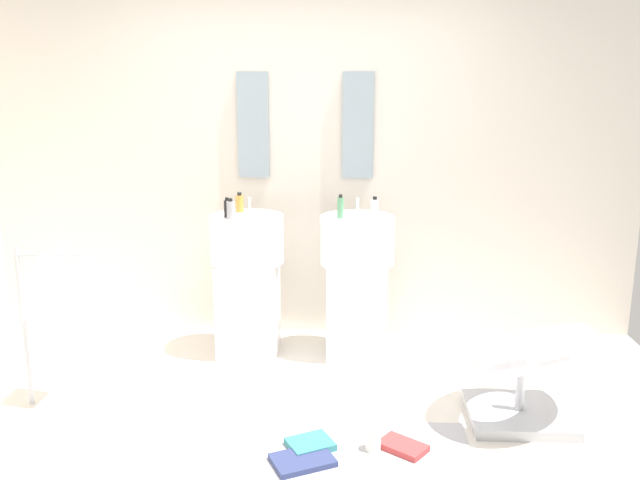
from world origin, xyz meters
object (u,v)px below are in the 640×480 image
(pedestal_sink_right, at_px, (357,279))
(soap_bottle_black, at_px, (227,208))
(soap_bottle_green, at_px, (341,207))
(soap_bottle_amber, at_px, (240,203))
(magazine_navy, at_px, (303,460))
(soap_bottle_clear, at_px, (375,208))
(soap_bottle_grey, at_px, (231,210))
(lounge_chair, at_px, (522,361))
(towel_rack, at_px, (48,301))
(magazine_teal, at_px, (310,444))
(pedestal_sink_left, at_px, (248,278))
(coffee_mug, at_px, (373,440))
(magazine_red, at_px, (403,446))

(pedestal_sink_right, xyz_separation_m, soap_bottle_black, (-0.86, -0.07, 0.50))
(soap_bottle_green, distance_m, soap_bottle_amber, 0.72)
(magazine_navy, relative_size, soap_bottle_green, 1.87)
(soap_bottle_clear, bearing_deg, soap_bottle_green, -176.50)
(pedestal_sink_right, height_order, soap_bottle_green, soap_bottle_green)
(pedestal_sink_right, bearing_deg, soap_bottle_grey, -170.80)
(soap_bottle_clear, xyz_separation_m, soap_bottle_black, (-0.97, -0.02, -0.01))
(soap_bottle_amber, bearing_deg, lounge_chair, -30.78)
(towel_rack, xyz_separation_m, magazine_teal, (1.51, -0.43, -0.60))
(pedestal_sink_left, xyz_separation_m, coffee_mug, (0.82, -1.27, -0.47))
(soap_bottle_black, bearing_deg, pedestal_sink_left, 32.18)
(soap_bottle_black, xyz_separation_m, soap_bottle_green, (0.74, 0.00, 0.01))
(magazine_red, bearing_deg, lounge_chair, 65.13)
(magazine_teal, height_order, soap_bottle_clear, soap_bottle_clear)
(lounge_chair, distance_m, towel_rack, 2.66)
(magazine_red, bearing_deg, towel_rack, -155.65)
(magazine_teal, bearing_deg, lounge_chair, -10.08)
(pedestal_sink_right, xyz_separation_m, soap_bottle_grey, (-0.82, -0.13, 0.50))
(magazine_red, xyz_separation_m, soap_bottle_amber, (-1.03, 1.38, 1.01))
(lounge_chair, bearing_deg, magazine_red, -151.48)
(towel_rack, height_order, soap_bottle_green, soap_bottle_green)
(soap_bottle_grey, relative_size, soap_bottle_clear, 0.96)
(magazine_navy, height_order, coffee_mug, coffee_mug)
(coffee_mug, height_order, soap_bottle_amber, soap_bottle_amber)
(soap_bottle_clear, bearing_deg, soap_bottle_amber, 169.13)
(soap_bottle_grey, bearing_deg, soap_bottle_clear, 4.78)
(soap_bottle_green, bearing_deg, soap_bottle_grey, -174.82)
(magazine_red, height_order, magazine_teal, magazine_teal)
(pedestal_sink_left, height_order, magazine_teal, pedestal_sink_left)
(pedestal_sink_left, bearing_deg, magazine_red, -52.33)
(pedestal_sink_right, relative_size, soap_bottle_green, 6.86)
(pedestal_sink_left, relative_size, soap_bottle_black, 8.11)
(towel_rack, relative_size, soap_bottle_green, 6.08)
(coffee_mug, bearing_deg, pedestal_sink_left, 122.91)
(pedestal_sink_left, relative_size, soap_bottle_grey, 7.81)
(magazine_navy, relative_size, magazine_red, 1.24)
(lounge_chair, distance_m, magazine_red, 0.83)
(towel_rack, height_order, coffee_mug, towel_rack)
(magazine_red, height_order, soap_bottle_green, soap_bottle_green)
(soap_bottle_black, bearing_deg, soap_bottle_grey, -60.24)
(pedestal_sink_right, bearing_deg, pedestal_sink_left, 180.00)
(magazine_red, relative_size, soap_bottle_black, 1.79)
(pedestal_sink_left, relative_size, soap_bottle_green, 6.86)
(lounge_chair, height_order, magazine_navy, lounge_chair)
(soap_bottle_grey, xyz_separation_m, soap_bottle_clear, (0.93, 0.08, 0.00))
(magazine_teal, relative_size, coffee_mug, 2.10)
(soap_bottle_black, bearing_deg, magazine_red, -47.54)
(magazine_teal, xyz_separation_m, soap_bottle_grey, (-0.58, 1.13, 1.01))
(towel_rack, height_order, magazine_red, towel_rack)
(pedestal_sink_right, relative_size, magazine_navy, 3.66)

